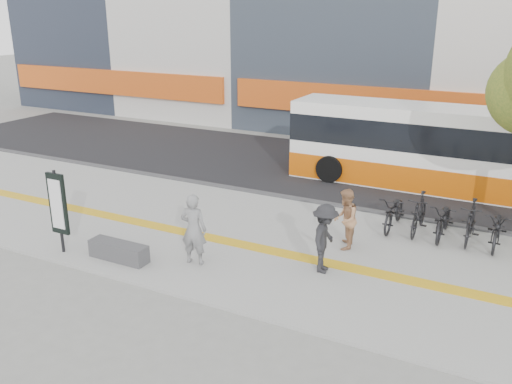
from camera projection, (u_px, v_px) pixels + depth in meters
The scene contains 12 objects.
ground at pixel (233, 264), 13.49m from camera, with size 120.00×120.00×0.00m, color slate.
sidewalk at pixel (260, 241), 14.74m from camera, with size 40.00×7.00×0.08m, color gray.
tactile_strip at pixel (251, 246), 14.31m from camera, with size 40.00×0.45×0.01m, color gold.
street at pixel (346, 172), 21.06m from camera, with size 40.00×8.00×0.06m, color black.
curb at pixel (308, 202), 17.68m from camera, with size 40.00×0.25×0.14m, color #343436.
bench at pixel (119, 251), 13.51m from camera, with size 1.60×0.45×0.45m, color #343436.
signboard at pixel (58, 205), 13.60m from camera, with size 0.55×0.10×2.20m.
bus at pixel (443, 151), 18.65m from camera, with size 10.64×2.52×2.83m.
bicycle_row at pixel (444, 219), 14.76m from camera, with size 3.40×1.93×1.12m.
seated_woman at pixel (194, 229), 13.10m from camera, with size 0.66×0.43×1.80m, color black.
pedestrian_tan at pixel (345, 219), 13.99m from camera, with size 0.78×0.61×1.61m, color #A57551.
pedestrian_dark at pixel (325, 238), 12.71m from camera, with size 1.09×0.63×1.69m, color black.
Camera 1 is at (6.08, -10.58, 6.05)m, focal length 37.88 mm.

